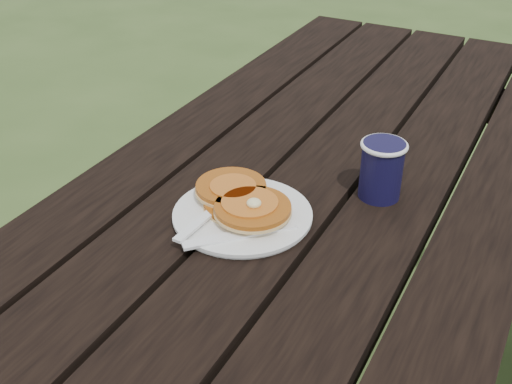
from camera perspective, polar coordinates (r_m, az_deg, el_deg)
The scene contains 6 objects.
picnic_table at distance 1.39m, azimuth 4.56°, elevation -12.17°, with size 1.36×1.80×0.75m.
plate at distance 1.03m, azimuth -1.20°, elevation -2.11°, with size 0.22×0.22×0.01m, color white.
pancake_stack at distance 1.03m, azimuth -1.24°, elevation -0.73°, with size 0.18×0.16×0.04m.
knife at distance 0.97m, azimuth -1.40°, elevation -3.82°, with size 0.02×0.18×0.01m, color white.
fork at distance 0.99m, azimuth -5.19°, elevation -2.77°, with size 0.03×0.16×0.01m, color white, non-canonical shape.
coffee_cup at distance 1.08m, azimuth 11.13°, elevation 2.24°, with size 0.08×0.08×0.10m.
Camera 1 is at (0.37, -0.93, 1.33)m, focal length 45.00 mm.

